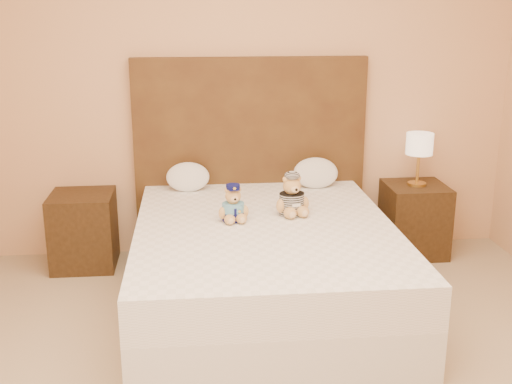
% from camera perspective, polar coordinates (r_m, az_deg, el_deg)
% --- Properties ---
extents(room_walls, '(4.04, 4.52, 2.72)m').
position_cam_1_polar(room_walls, '(3.03, 2.56, 15.22)').
color(room_walls, tan).
rests_on(room_walls, ground).
extents(bed, '(1.60, 2.00, 0.55)m').
position_cam_1_polar(bed, '(4.09, 0.80, -6.58)').
color(bed, white).
rests_on(bed, ground).
extents(headboard, '(1.75, 0.08, 1.50)m').
position_cam_1_polar(headboard, '(4.90, -0.51, 3.15)').
color(headboard, '#533919').
rests_on(headboard, ground).
extents(nightstand_left, '(0.45, 0.45, 0.55)m').
position_cam_1_polar(nightstand_left, '(4.88, -15.07, -3.29)').
color(nightstand_left, '#3B2613').
rests_on(nightstand_left, ground).
extents(nightstand_right, '(0.45, 0.45, 0.55)m').
position_cam_1_polar(nightstand_right, '(5.10, 13.88, -2.37)').
color(nightstand_right, '#3B2613').
rests_on(nightstand_right, ground).
extents(lamp, '(0.20, 0.20, 0.40)m').
position_cam_1_polar(lamp, '(4.95, 14.32, 3.94)').
color(lamp, gold).
rests_on(lamp, nightstand_right).
extents(teddy_police, '(0.23, 0.22, 0.23)m').
position_cam_1_polar(teddy_police, '(4.03, -2.05, -0.98)').
color(teddy_police, tan).
rests_on(teddy_police, bed).
extents(teddy_prisoner, '(0.29, 0.28, 0.27)m').
position_cam_1_polar(teddy_prisoner, '(4.15, 3.20, -0.24)').
color(teddy_prisoner, tan).
rests_on(teddy_prisoner, bed).
extents(pillow_left, '(0.32, 0.20, 0.22)m').
position_cam_1_polar(pillow_left, '(4.73, -6.08, 1.46)').
color(pillow_left, white).
rests_on(pillow_left, bed).
extents(pillow_right, '(0.34, 0.22, 0.24)m').
position_cam_1_polar(pillow_right, '(4.81, 5.34, 1.83)').
color(pillow_right, white).
rests_on(pillow_right, bed).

